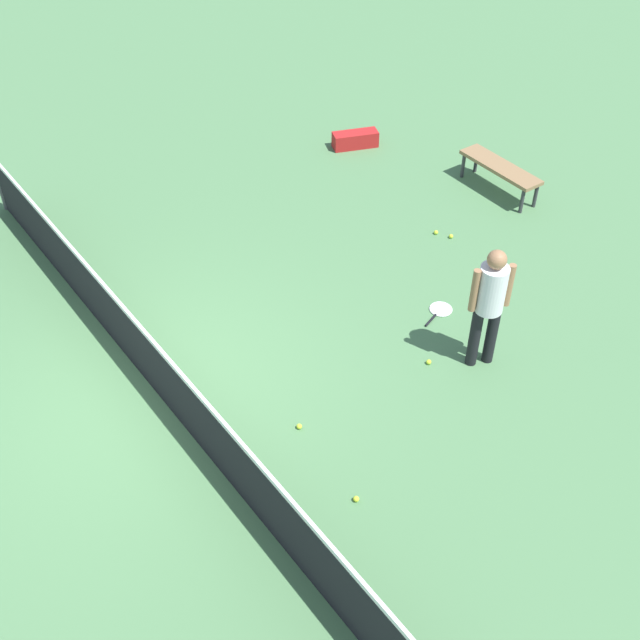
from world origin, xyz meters
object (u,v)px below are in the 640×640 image
at_px(tennis_ball_stray_left, 436,232).
at_px(tennis_racket_near_player, 440,310).
at_px(tennis_ball_midcourt, 429,362).
at_px(equipment_bag, 357,139).
at_px(tennis_ball_by_net, 451,236).
at_px(tennis_ball_near_player, 356,499).
at_px(tennis_ball_baseline, 299,426).
at_px(player_near_side, 490,299).
at_px(courtside_bench, 500,169).

bearing_deg(tennis_ball_stray_left, tennis_racket_near_player, 138.48).
bearing_deg(tennis_ball_midcourt, equipment_bag, -29.69).
distance_m(tennis_ball_by_net, tennis_ball_stray_left, 0.24).
height_order(tennis_ball_near_player, tennis_ball_baseline, same).
relative_size(player_near_side, equipment_bag, 2.01).
bearing_deg(tennis_ball_stray_left, equipment_bag, -14.84).
relative_size(tennis_ball_midcourt, equipment_bag, 0.08).
height_order(tennis_racket_near_player, courtside_bench, courtside_bench).
bearing_deg(tennis_ball_stray_left, tennis_ball_baseline, 115.93).
bearing_deg(player_near_side, equipment_bag, -23.28).
bearing_deg(tennis_ball_by_net, tennis_ball_near_player, 124.68).
xyz_separation_m(tennis_racket_near_player, tennis_ball_by_net, (1.15, -1.32, 0.02)).
xyz_separation_m(player_near_side, tennis_ball_by_net, (2.15, -1.60, -0.98)).
distance_m(player_near_side, tennis_racket_near_player, 1.44).
relative_size(player_near_side, tennis_ball_by_net, 25.76).
xyz_separation_m(tennis_ball_by_net, tennis_ball_stray_left, (0.21, 0.11, 0.00)).
bearing_deg(equipment_bag, tennis_ball_baseline, 135.45).
xyz_separation_m(tennis_ball_near_player, tennis_ball_midcourt, (1.07, -2.03, 0.00)).
xyz_separation_m(tennis_ball_stray_left, courtside_bench, (0.31, -1.65, 0.38)).
xyz_separation_m(tennis_racket_near_player, tennis_ball_near_player, (-1.73, 2.85, 0.02)).
relative_size(tennis_ball_near_player, tennis_ball_midcourt, 1.00).
relative_size(tennis_racket_near_player, tennis_ball_baseline, 9.19).
bearing_deg(player_near_side, tennis_ball_stray_left, -32.20).
relative_size(tennis_ball_by_net, equipment_bag, 0.08).
distance_m(tennis_ball_near_player, tennis_ball_baseline, 1.18).
distance_m(tennis_ball_baseline, courtside_bench, 6.03).
bearing_deg(player_near_side, tennis_ball_near_player, 105.87).
bearing_deg(tennis_ball_midcourt, tennis_ball_near_player, 117.79).
distance_m(tennis_racket_near_player, tennis_ball_stray_left, 1.82).
xyz_separation_m(courtside_bench, equipment_bag, (2.55, 0.89, -0.28)).
bearing_deg(tennis_ball_baseline, tennis_racket_near_player, -78.51).
bearing_deg(equipment_bag, tennis_racket_near_player, 155.05).
bearing_deg(tennis_racket_near_player, tennis_ball_baseline, 101.49).
height_order(player_near_side, tennis_ball_by_net, player_near_side).
bearing_deg(courtside_bench, tennis_racket_near_player, 120.32).
height_order(tennis_ball_near_player, courtside_bench, courtside_bench).
bearing_deg(tennis_ball_near_player, equipment_bag, -38.95).
bearing_deg(tennis_ball_near_player, tennis_ball_stray_left, -52.64).
xyz_separation_m(tennis_racket_near_player, courtside_bench, (1.67, -2.85, 0.40)).
distance_m(tennis_racket_near_player, tennis_ball_near_player, 3.33).
xyz_separation_m(tennis_ball_near_player, courtside_bench, (3.40, -5.70, 0.38)).
bearing_deg(equipment_bag, player_near_side, 156.72).
distance_m(tennis_racket_near_player, tennis_ball_midcourt, 1.06).
relative_size(tennis_ball_by_net, tennis_ball_baseline, 1.00).
bearing_deg(tennis_ball_midcourt, tennis_racket_near_player, -51.02).
bearing_deg(equipment_bag, tennis_ball_near_player, 141.05).
xyz_separation_m(tennis_racket_near_player, tennis_ball_stray_left, (1.36, -1.21, 0.02)).
xyz_separation_m(tennis_ball_near_player, tennis_ball_baseline, (1.18, -0.11, 0.00)).
relative_size(tennis_racket_near_player, tennis_ball_near_player, 9.19).
bearing_deg(tennis_racket_near_player, tennis_ball_by_net, -48.89).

